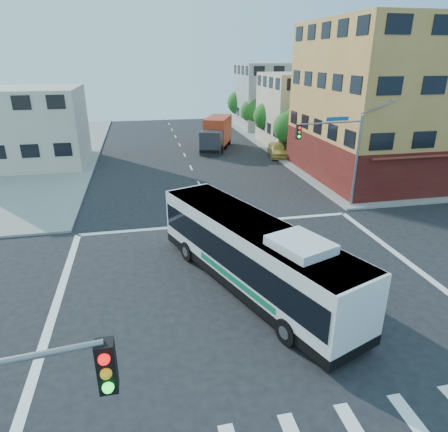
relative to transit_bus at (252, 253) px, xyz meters
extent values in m
plane|color=black|center=(0.02, -1.03, -1.94)|extent=(120.00, 120.00, 0.00)
cube|color=gray|center=(35.02, 33.97, -1.86)|extent=(50.00, 50.00, 0.15)
cube|color=#C68E47|center=(20.02, 17.47, 5.06)|extent=(18.00, 15.00, 14.00)
cube|color=#531A13|center=(20.02, 17.47, 0.06)|extent=(18.09, 15.08, 4.00)
cube|color=beige|center=(17.02, 32.97, 2.56)|extent=(12.00, 10.00, 9.00)
cube|color=#A3A39E|center=(17.02, 46.97, 3.06)|extent=(12.00, 10.00, 10.00)
cube|color=beige|center=(-16.98, 28.97, 2.06)|extent=(12.00, 10.00, 8.00)
cylinder|color=gray|center=(10.82, 9.77, 1.56)|extent=(0.18, 0.18, 7.00)
cylinder|color=gray|center=(8.32, 9.52, 4.66)|extent=(5.01, 0.62, 0.12)
cube|color=black|center=(5.82, 9.27, 4.16)|extent=(0.32, 0.30, 1.00)
sphere|color=#FF0C0C|center=(5.82, 9.10, 4.46)|extent=(0.20, 0.20, 0.20)
sphere|color=yellow|center=(5.82, 9.10, 4.16)|extent=(0.20, 0.20, 0.20)
sphere|color=#19FF33|center=(5.82, 9.10, 3.86)|extent=(0.20, 0.20, 0.20)
cube|color=#144E8D|center=(8.82, 9.57, 4.91)|extent=(1.80, 0.22, 0.28)
cube|color=gray|center=(13.32, 10.02, 6.06)|extent=(0.50, 0.22, 0.14)
cube|color=black|center=(-5.78, -11.33, 4.16)|extent=(0.32, 0.30, 1.00)
sphere|color=#FF0C0C|center=(-5.78, -11.50, 4.46)|extent=(0.20, 0.20, 0.20)
sphere|color=yellow|center=(-5.78, -11.50, 4.16)|extent=(0.20, 0.20, 0.20)
sphere|color=#19FF33|center=(-5.78, -11.50, 3.86)|extent=(0.20, 0.20, 0.20)
cylinder|color=#321E12|center=(11.82, 26.97, -0.98)|extent=(0.28, 0.28, 1.92)
sphere|color=#1E5418|center=(11.82, 26.97, 1.43)|extent=(3.60, 3.60, 3.60)
sphere|color=#1E5418|center=(12.22, 26.67, 2.33)|extent=(2.52, 2.52, 2.52)
cylinder|color=#321E12|center=(11.82, 34.97, -0.94)|extent=(0.28, 0.28, 1.99)
sphere|color=#1E5418|center=(11.82, 34.97, 1.58)|extent=(3.80, 3.80, 3.80)
sphere|color=#1E5418|center=(12.22, 34.67, 2.53)|extent=(2.66, 2.66, 2.66)
cylinder|color=#321E12|center=(11.82, 42.97, -0.99)|extent=(0.28, 0.28, 1.89)
sphere|color=#1E5418|center=(11.82, 42.97, 1.31)|extent=(3.40, 3.40, 3.40)
sphere|color=#1E5418|center=(12.22, 42.67, 2.16)|extent=(2.38, 2.38, 2.38)
cylinder|color=#321E12|center=(11.82, 50.97, -0.92)|extent=(0.28, 0.28, 2.03)
sphere|color=#1E5418|center=(11.82, 50.97, 1.69)|extent=(4.00, 4.00, 4.00)
sphere|color=#1E5418|center=(12.22, 50.67, 2.69)|extent=(2.80, 2.80, 2.80)
cube|color=black|center=(-0.01, 0.02, -1.33)|extent=(7.49, 13.52, 0.50)
cube|color=silver|center=(-0.01, 0.02, 0.04)|extent=(7.46, 13.49, 3.17)
cube|color=black|center=(-0.01, 0.02, 0.23)|extent=(7.37, 13.14, 1.39)
cube|color=black|center=(-2.39, 6.19, 0.12)|extent=(2.46, 1.00, 1.50)
cube|color=#E5590C|center=(-2.40, 6.22, 1.24)|extent=(2.01, 0.82, 0.31)
cube|color=silver|center=(-0.01, 0.02, 1.56)|extent=(7.32, 13.22, 0.13)
cube|color=silver|center=(1.20, -3.10, 1.83)|extent=(2.74, 3.00, 0.40)
cube|color=#0E6A48|center=(-1.14, -1.01, -0.77)|extent=(2.23, 5.72, 0.31)
cube|color=#0E6A48|center=(1.53, 0.02, -0.77)|extent=(2.23, 5.72, 0.31)
cylinder|color=black|center=(-2.79, 3.53, -1.36)|extent=(0.73, 1.20, 1.16)
cylinder|color=#99999E|center=(-2.94, 3.47, -1.36)|extent=(0.25, 0.56, 0.58)
cylinder|color=black|center=(-0.31, 4.49, -1.36)|extent=(0.73, 1.20, 1.16)
cylinder|color=#99999E|center=(-0.16, 4.55, -1.36)|extent=(0.25, 0.56, 0.58)
cylinder|color=black|center=(0.29, -4.45, -1.36)|extent=(0.73, 1.20, 1.16)
cylinder|color=#99999E|center=(0.15, -4.50, -1.36)|extent=(0.25, 0.56, 0.58)
cylinder|color=black|center=(2.77, -3.49, -1.36)|extent=(0.73, 1.20, 1.16)
cylinder|color=#99999E|center=(2.92, -3.43, -1.36)|extent=(0.25, 0.56, 0.58)
cube|color=#29292F|center=(3.26, 29.67, -0.55)|extent=(3.16, 3.10, 2.78)
cube|color=black|center=(2.88, 28.72, -0.12)|extent=(2.11, 0.92, 1.07)
cube|color=#BA3319|center=(4.77, 33.44, 0.31)|extent=(4.61, 6.51, 3.21)
cube|color=black|center=(4.29, 32.25, -1.35)|extent=(5.37, 8.81, 0.32)
cylinder|color=black|center=(2.30, 30.28, -1.40)|extent=(0.68, 1.10, 1.07)
cylinder|color=black|center=(4.38, 29.45, -1.40)|extent=(0.68, 1.10, 1.07)
cylinder|color=black|center=(3.45, 33.16, -1.40)|extent=(0.68, 1.10, 1.07)
cylinder|color=black|center=(5.53, 32.32, -1.40)|extent=(0.68, 1.10, 1.07)
cylinder|color=black|center=(4.45, 35.64, -1.40)|extent=(0.68, 1.10, 1.07)
cylinder|color=black|center=(6.53, 34.80, -1.40)|extent=(0.68, 1.10, 1.07)
imported|color=#E4C152|center=(10.60, 26.88, -1.11)|extent=(2.75, 5.12, 1.66)
camera|label=1|loc=(-4.91, -16.95, 9.05)|focal=32.00mm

